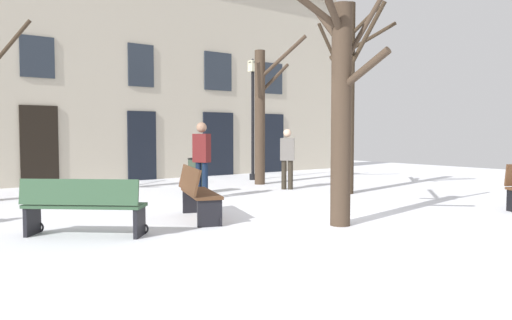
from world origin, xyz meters
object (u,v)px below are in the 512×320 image
person_near_bench (287,156)px  tree_left_of_center (348,90)px  tree_foreground (261,112)px  litter_bin (197,176)px  streetlamp (253,106)px  person_strolling (202,156)px  bench_back_to_back_right (197,193)px  tree_center (341,102)px  bench_by_litter_bin (83,206)px

person_near_bench → tree_left_of_center: bearing=-25.4°
tree_foreground → litter_bin: 3.29m
litter_bin → person_near_bench: person_near_bench is taller
tree_left_of_center → streetlamp: 4.45m
streetlamp → litter_bin: bearing=-148.0°
tree_foreground → person_strolling: tree_foreground is taller
bench_back_to_back_right → person_strolling: person_strolling is taller
tree_left_of_center → streetlamp: (0.26, 4.44, -0.20)m
tree_center → person_strolling: (-0.17, 4.24, -1.07)m
bench_by_litter_bin → person_near_bench: bearing=-115.1°
litter_bin → person_near_bench: bearing=-15.8°
tree_left_of_center → person_strolling: 4.11m
streetlamp → bench_back_to_back_right: 7.76m
streetlamp → person_near_bench: (-0.87, -2.77, -1.52)m
streetlamp → person_strolling: 5.09m
bench_back_to_back_right → tree_foreground: bearing=-29.1°
tree_foreground → person_near_bench: size_ratio=2.63×
bench_back_to_back_right → person_strolling: size_ratio=0.95×
person_strolling → person_near_bench: (2.92, 0.32, -0.09)m
tree_foreground → bench_by_litter_bin: (-6.72, -4.33, -1.73)m
tree_foreground → tree_center: 6.73m
tree_center → bench_back_to_back_right: tree_center is taller
tree_foreground → person_strolling: 3.81m
streetlamp → person_near_bench: size_ratio=2.40×
tree_left_of_center → bench_by_litter_bin: tree_left_of_center is taller
tree_left_of_center → litter_bin: tree_left_of_center is taller
litter_bin → bench_back_to_back_right: 3.82m
bench_by_litter_bin → person_near_bench: size_ratio=1.01×
tree_left_of_center → person_near_bench: bearing=110.1°
person_strolling → streetlamp: bearing=103.7°
tree_left_of_center → litter_bin: bearing=142.4°
tree_foreground → person_near_bench: bearing=-98.9°
tree_center → bench_back_to_back_right: bearing=129.9°
tree_left_of_center → person_strolling: tree_left_of_center is taller
tree_foreground → streetlamp: bearing=63.7°
tree_left_of_center → bench_back_to_back_right: 5.51m
person_strolling → tree_center: bearing=-23.2°
streetlamp → person_strolling: streetlamp is taller
tree_left_of_center → streetlamp: tree_left_of_center is taller
tree_center → tree_left_of_center: tree_left_of_center is taller
tree_center → bench_back_to_back_right: 3.00m
streetlamp → person_near_bench: bearing=-107.4°
tree_foreground → tree_center: size_ratio=1.06×
bench_by_litter_bin → bench_back_to_back_right: (2.11, 0.24, 0.02)m
tree_center → streetlamp: bearing=63.8°
tree_left_of_center → bench_by_litter_bin: bearing=-170.5°
tree_foreground → tree_center: bearing=-116.2°
tree_center → bench_by_litter_bin: 4.42m
bench_by_litter_bin → person_strolling: (3.57, 2.54, 0.55)m
tree_left_of_center → litter_bin: (-3.06, 2.36, -2.18)m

